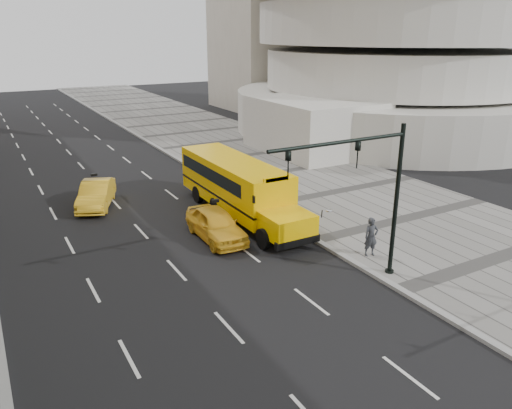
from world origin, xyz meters
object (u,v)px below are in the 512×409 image
pedestrian (371,237)px  traffic_signal (371,187)px  taxi_far (96,194)px  school_bus (236,183)px  taxi_near (216,224)px

pedestrian → traffic_signal: (-1.83, -1.68, 3.05)m
taxi_far → pedestrian: pedestrian is taller
taxi_far → traffic_signal: size_ratio=0.71×
school_bus → pedestrian: (2.52, -8.15, -0.72)m
taxi_far → traffic_signal: (7.25, -14.83, 3.35)m
school_bus → taxi_far: size_ratio=2.56×
taxi_near → taxi_far: (-4.01, 7.73, -0.02)m
school_bus → taxi_near: bearing=-133.0°
school_bus → traffic_signal: traffic_signal is taller
traffic_signal → school_bus: bearing=94.0°
taxi_near → taxi_far: 8.71m
taxi_near → traffic_signal: (3.24, -7.10, 3.33)m
school_bus → taxi_near: (-2.54, -2.72, -1.00)m
taxi_near → traffic_signal: size_ratio=0.70×
school_bus → taxi_far: 8.31m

